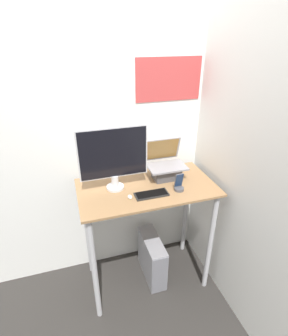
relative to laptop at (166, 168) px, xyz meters
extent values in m
plane|color=#2D2B28|center=(-0.21, -0.42, -1.19)|extent=(12.00, 12.00, 0.00)
cube|color=white|center=(-0.21, 0.30, 0.11)|extent=(6.00, 0.05, 2.60)
cube|color=#BF3F3F|center=(0.10, 0.27, 0.71)|extent=(0.60, 0.01, 0.36)
cube|color=white|center=(0.46, -0.42, 0.11)|extent=(0.05, 6.00, 2.60)
cube|color=#936D47|center=(-0.21, -0.10, -0.10)|extent=(1.16, 0.63, 0.02)
cylinder|color=#B7B7BC|center=(-0.73, -0.36, -0.65)|extent=(0.05, 0.05, 1.08)
cylinder|color=#B7B7BC|center=(0.32, -0.36, -0.65)|extent=(0.05, 0.05, 1.08)
cylinder|color=#B7B7BC|center=(-0.73, 0.16, -0.65)|extent=(0.05, 0.05, 1.08)
cylinder|color=#B7B7BC|center=(0.32, 0.16, -0.65)|extent=(0.05, 0.05, 1.08)
cube|color=#4C4C51|center=(0.00, -0.02, -0.04)|extent=(0.23, 0.15, 0.11)
cube|color=gray|center=(0.00, -0.02, 0.02)|extent=(0.33, 0.22, 0.02)
cube|color=gray|center=(0.00, 0.11, 0.14)|extent=(0.33, 0.06, 0.21)
cube|color=olive|center=(0.00, 0.11, 0.14)|extent=(0.30, 0.05, 0.19)
cylinder|color=silver|center=(-0.47, -0.05, -0.08)|extent=(0.14, 0.14, 0.02)
cylinder|color=silver|center=(-0.47, -0.05, -0.02)|extent=(0.06, 0.06, 0.10)
cube|color=silver|center=(-0.47, -0.04, 0.23)|extent=(0.56, 0.01, 0.42)
cube|color=black|center=(-0.47, -0.05, 0.23)|extent=(0.53, 0.01, 0.40)
cube|color=black|center=(-0.21, -0.24, -0.09)|extent=(0.27, 0.11, 0.01)
cube|color=black|center=(-0.21, -0.24, -0.08)|extent=(0.25, 0.09, 0.00)
ellipsoid|color=white|center=(-0.39, -0.23, -0.08)|extent=(0.03, 0.05, 0.02)
cylinder|color=#4C4C51|center=(0.03, -0.24, -0.08)|extent=(0.08, 0.08, 0.02)
cube|color=#4C515B|center=(0.03, -0.22, -0.01)|extent=(0.07, 0.04, 0.13)
cube|color=navy|center=(0.03, -0.23, 0.00)|extent=(0.06, 0.03, 0.12)
cube|color=gray|center=(-0.14, -0.08, -0.96)|extent=(0.16, 0.47, 0.46)
cube|color=slate|center=(-0.14, -0.32, -0.96)|extent=(0.15, 0.01, 0.44)
camera|label=1|loc=(-0.80, -1.90, 1.07)|focal=28.00mm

